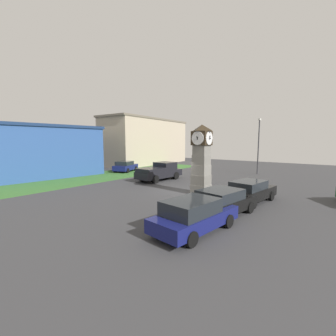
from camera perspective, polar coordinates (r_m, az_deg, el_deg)
ground_plane at (r=18.17m, az=2.96°, el=-6.17°), size 66.28×66.28×0.00m
clock_tower at (r=17.34m, az=8.48°, el=2.16°), size 1.57×1.53×5.33m
bollard_near_tower at (r=14.51m, az=16.13°, el=-7.34°), size 0.31×0.31×1.17m
bollard_mid_row at (r=15.81m, az=17.83°, el=-6.53°), size 0.27×0.27×1.02m
bollard_far_row at (r=16.93m, az=19.04°, el=-5.90°), size 0.27×0.27×0.91m
car_navy_sedan at (r=10.39m, az=6.62°, el=-11.75°), size 4.68×2.39×1.51m
car_near_tower at (r=12.96m, az=13.65°, el=-8.25°), size 4.46×2.60×1.45m
car_by_building at (r=16.08m, az=20.12°, el=-5.53°), size 4.67×2.36×1.47m
car_silver_hatch at (r=30.86m, az=-10.78°, el=0.43°), size 4.31×3.14×1.44m
pickup_truck at (r=23.65m, az=-2.17°, el=-0.88°), size 5.41×2.39×1.85m
street_lamp_near_road at (r=30.15m, az=22.01°, el=6.01°), size 0.50×0.24×6.88m
warehouse_blue_far at (r=30.95m, az=-29.43°, el=3.81°), size 12.35×10.34×5.89m
storefront_low_left at (r=41.76m, az=-5.42°, el=6.70°), size 18.58×7.87×8.12m
grass_verge_far at (r=25.96m, az=-22.14°, el=-2.72°), size 39.77×6.84×0.04m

